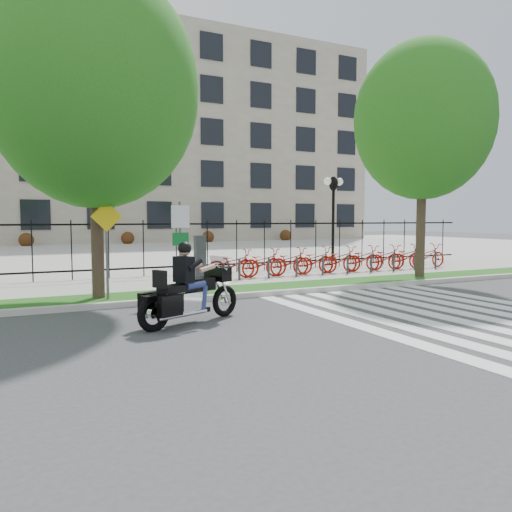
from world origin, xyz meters
name	(u,v)px	position (x,y,z in m)	size (l,w,h in m)	color
ground	(258,335)	(0.00, 0.00, 0.00)	(120.00, 120.00, 0.00)	#3A3A3C
curb	(190,299)	(0.00, 4.10, 0.07)	(60.00, 0.20, 0.15)	#B8B7AE
grass_verge	(180,295)	(0.00, 4.95, 0.07)	(60.00, 1.50, 0.15)	#195415
sidewalk	(157,284)	(0.00, 7.45, 0.07)	(60.00, 3.50, 0.15)	#9D9B93
plaza	(86,252)	(0.00, 25.00, 0.05)	(80.00, 34.00, 0.10)	#9D9B93
crosswalk_stripes	(445,313)	(4.83, 0.00, 0.01)	(5.70, 8.00, 0.01)	silver
iron_fence	(143,248)	(0.00, 9.20, 1.15)	(30.00, 0.06, 2.00)	black
office_building	(57,139)	(0.00, 44.92, 9.97)	(60.00, 21.90, 20.15)	gray
lamp_post_right	(333,198)	(10.00, 12.00, 3.21)	(1.06, 0.70, 4.25)	black
street_tree_1	(94,88)	(-2.18, 4.95, 5.48)	(5.29, 5.29, 8.38)	#35291D
street_tree_2	(423,120)	(8.84, 4.95, 5.61)	(4.81, 4.81, 8.24)	#35291D
bike_share_station	(338,259)	(6.93, 7.20, 0.65)	(11.13, 0.87, 1.50)	#2D2D33
sign_pole_regulatory	(180,236)	(-0.08, 4.58, 1.74)	(0.50, 0.09, 2.50)	#59595B
sign_pole_warning	(107,237)	(-2.01, 4.58, 1.74)	(0.78, 0.09, 2.49)	#59595B
motorcycle_rider	(191,291)	(-0.82, 1.53, 0.69)	(2.54, 1.40, 2.08)	black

